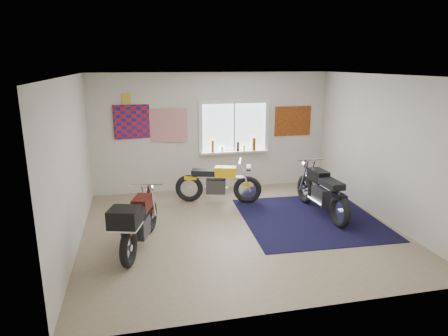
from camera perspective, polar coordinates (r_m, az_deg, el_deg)
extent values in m
plane|color=#9E896B|center=(7.27, 2.29, -8.71)|extent=(5.50, 5.50, 0.00)
plane|color=white|center=(6.67, 2.54, 13.08)|extent=(5.50, 5.50, 0.00)
plane|color=silver|center=(9.24, -1.62, 5.14)|extent=(5.50, 0.00, 5.50)
plane|color=silver|center=(4.57, 10.56, -5.26)|extent=(5.50, 0.00, 5.50)
plane|color=silver|center=(6.70, -20.96, 0.43)|extent=(0.00, 5.00, 5.00)
plane|color=silver|center=(8.00, 21.82, 2.57)|extent=(0.00, 5.00, 5.00)
cube|color=black|center=(7.89, 12.12, -7.04)|extent=(2.61, 2.70, 0.01)
cube|color=white|center=(9.31, 1.43, 5.85)|extent=(1.50, 0.02, 1.10)
cube|color=white|center=(9.22, 1.48, 9.45)|extent=(1.66, 0.06, 0.08)
cube|color=white|center=(9.41, 1.43, 2.28)|extent=(1.66, 0.06, 0.08)
cube|color=white|center=(9.14, -3.38, 5.65)|extent=(0.08, 0.06, 1.10)
cube|color=white|center=(9.52, 6.10, 5.96)|extent=(0.08, 0.06, 1.10)
cube|color=white|center=(9.30, 1.45, 5.83)|extent=(0.04, 0.06, 1.10)
cube|color=white|center=(9.35, 1.52, 2.32)|extent=(1.60, 0.16, 0.04)
cylinder|color=#954D15|center=(9.19, -1.63, 3.13)|extent=(0.07, 0.07, 0.28)
cylinder|color=white|center=(9.25, -0.28, 2.70)|extent=(0.06, 0.06, 0.12)
cylinder|color=black|center=(9.33, 2.00, 3.11)|extent=(0.06, 0.06, 0.22)
cylinder|color=yellow|center=(9.38, 2.88, 2.91)|extent=(0.05, 0.05, 0.14)
cylinder|color=brown|center=(9.43, 4.29, 3.45)|extent=(0.09, 0.09, 0.30)
plane|color=red|center=(9.00, -12.35, 6.49)|extent=(1.00, 0.07, 1.00)
plane|color=red|center=(9.03, -8.17, 6.06)|extent=(0.90, 0.09, 0.90)
cube|color=gold|center=(8.95, -13.83, 9.58)|extent=(0.18, 0.02, 0.24)
cube|color=#A54C14|center=(9.74, 9.80, 6.63)|extent=(0.90, 0.03, 0.70)
torus|color=black|center=(8.49, 3.36, -3.10)|extent=(0.61, 0.28, 0.60)
torus|color=black|center=(8.59, -5.01, -2.91)|extent=(0.61, 0.28, 0.60)
cylinder|color=white|center=(8.49, 3.36, -3.10)|extent=(0.12, 0.11, 0.10)
cylinder|color=white|center=(8.59, -5.01, -2.91)|extent=(0.12, 0.11, 0.10)
cylinder|color=white|center=(8.44, -0.86, -1.34)|extent=(1.10, 0.40, 0.08)
cube|color=#323134|center=(8.50, -1.15, -2.60)|extent=(0.46, 0.35, 0.30)
cylinder|color=white|center=(8.66, -1.06, -2.88)|extent=(0.49, 0.20, 0.06)
cube|color=yellow|center=(8.39, 0.23, -0.54)|extent=(0.49, 0.35, 0.21)
cube|color=black|center=(8.44, -2.97, -0.60)|extent=(0.54, 0.38, 0.11)
cube|color=yellow|center=(8.51, -4.75, -1.37)|extent=(0.30, 0.21, 0.07)
cube|color=yellow|center=(8.46, 3.37, -2.41)|extent=(0.28, 0.19, 0.04)
cylinder|color=white|center=(8.32, 2.32, 0.96)|extent=(0.19, 0.54, 0.03)
cylinder|color=white|center=(8.35, 3.53, -0.01)|extent=(0.13, 0.16, 0.14)
torus|color=black|center=(8.65, 11.54, -2.98)|extent=(0.16, 0.62, 0.61)
torus|color=black|center=(7.54, 16.23, -5.97)|extent=(0.16, 0.62, 0.61)
cylinder|color=white|center=(8.65, 11.54, -2.98)|extent=(0.10, 0.11, 0.11)
cylinder|color=white|center=(7.54, 16.23, -5.97)|extent=(0.10, 0.11, 0.11)
cylinder|color=white|center=(8.00, 13.85, -2.33)|extent=(0.15, 1.23, 0.09)
cube|color=#323134|center=(8.02, 13.92, -3.89)|extent=(0.29, 0.45, 0.33)
cylinder|color=white|center=(7.98, 12.90, -4.67)|extent=(0.10, 0.54, 0.07)
cube|color=black|center=(8.10, 13.31, -1.07)|extent=(0.28, 0.50, 0.23)
cube|color=black|center=(7.68, 15.13, -2.21)|extent=(0.30, 0.55, 0.12)
cube|color=black|center=(7.49, 16.19, -3.83)|extent=(0.17, 0.30, 0.08)
cube|color=black|center=(8.62, 11.58, -2.24)|extent=(0.15, 0.28, 0.05)
cylinder|color=white|center=(8.32, 12.32, 1.20)|extent=(0.60, 0.07, 0.03)
cylinder|color=white|center=(8.52, 11.66, 0.48)|extent=(0.16, 0.11, 0.16)
torus|color=black|center=(7.20, -10.48, -6.71)|extent=(0.28, 0.60, 0.59)
torus|color=black|center=(6.08, -13.48, -11.03)|extent=(0.28, 0.60, 0.59)
cylinder|color=white|center=(7.20, -10.48, -6.71)|extent=(0.12, 0.12, 0.10)
cylinder|color=white|center=(6.08, -13.48, -11.03)|extent=(0.12, 0.12, 0.10)
cylinder|color=white|center=(6.53, -11.97, -6.51)|extent=(0.41, 1.12, 0.08)
cube|color=#323134|center=(6.57, -11.98, -8.27)|extent=(0.36, 0.46, 0.31)
cylinder|color=white|center=(6.64, -13.16, -8.91)|extent=(0.20, 0.50, 0.06)
cube|color=#3F0E0A|center=(6.64, -11.65, -4.98)|extent=(0.36, 0.50, 0.22)
cube|color=black|center=(6.21, -12.82, -6.62)|extent=(0.39, 0.55, 0.11)
cube|color=#3F0E0A|center=(6.02, -13.49, -8.67)|extent=(0.22, 0.30, 0.07)
cube|color=#3F0E0A|center=(7.16, -10.52, -5.90)|extent=(0.19, 0.28, 0.05)
cylinder|color=white|center=(6.84, -11.06, -2.26)|extent=(0.55, 0.19, 0.03)
cylinder|color=white|center=(7.05, -10.63, -2.96)|extent=(0.16, 0.13, 0.14)
cube|color=black|center=(5.80, -14.04, -6.90)|extent=(0.50, 0.48, 0.27)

